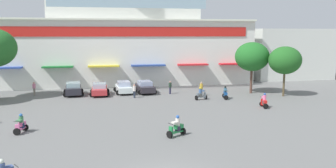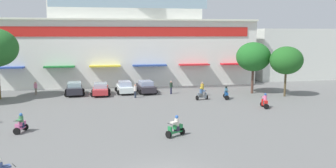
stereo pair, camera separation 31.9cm
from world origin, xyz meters
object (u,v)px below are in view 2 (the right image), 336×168
(plaza_tree_3, at_px, (253,57))
(scooter_rider_9, at_px, (226,94))
(pedestrian_3, at_px, (171,87))
(pedestrian_0, at_px, (135,90))
(scooter_rider_5, at_px, (21,125))
(pedestrian_1, at_px, (36,87))
(parked_car_0, at_px, (75,89))
(scooter_rider_1, at_px, (176,128))
(parked_car_1, at_px, (101,89))
(parked_car_3, at_px, (146,87))
(scooter_rider_3, at_px, (202,95))
(plaza_tree_1, at_px, (286,60))
(pedestrian_2, at_px, (202,88))
(scooter_rider_4, at_px, (265,102))
(parked_car_2, at_px, (125,87))

(plaza_tree_3, xyz_separation_m, scooter_rider_9, (-4.44, -2.94, -3.92))
(scooter_rider_9, relative_size, pedestrian_3, 0.93)
(pedestrian_0, height_order, pedestrian_3, pedestrian_3)
(scooter_rider_5, relative_size, pedestrian_1, 0.90)
(scooter_rider_9, distance_m, pedestrian_1, 22.69)
(parked_car_0, bearing_deg, scooter_rider_1, -64.18)
(parked_car_1, height_order, scooter_rider_5, scooter_rider_5)
(plaza_tree_3, xyz_separation_m, pedestrian_3, (-9.99, 1.30, -3.63))
(parked_car_0, xyz_separation_m, parked_car_3, (8.65, 0.04, -0.02))
(plaza_tree_3, bearing_deg, scooter_rider_3, -158.15)
(plaza_tree_1, distance_m, parked_car_1, 22.19)
(parked_car_1, bearing_deg, scooter_rider_1, -72.02)
(scooter_rider_9, bearing_deg, plaza_tree_3, 33.53)
(plaza_tree_3, height_order, scooter_rider_3, plaza_tree_3)
(scooter_rider_5, distance_m, pedestrian_2, 21.11)
(parked_car_3, relative_size, pedestrian_2, 2.70)
(parked_car_1, xyz_separation_m, pedestrian_1, (-7.72, 1.39, 0.19))
(plaza_tree_1, bearing_deg, pedestrian_1, 168.31)
(plaza_tree_1, xyz_separation_m, scooter_rider_4, (-5.18, -5.44, -3.62))
(scooter_rider_3, height_order, pedestrian_2, pedestrian_2)
(parked_car_1, xyz_separation_m, scooter_rider_5, (-5.50, -14.69, -0.14))
(pedestrian_2, bearing_deg, plaza_tree_1, -11.37)
(parked_car_1, bearing_deg, parked_car_0, 168.90)
(plaza_tree_3, relative_size, scooter_rider_4, 4.17)
(plaza_tree_1, relative_size, pedestrian_1, 3.62)
(parked_car_3, xyz_separation_m, scooter_rider_3, (5.65, -5.63, -0.15))
(parked_car_0, height_order, pedestrian_1, pedestrian_1)
(scooter_rider_4, height_order, pedestrian_3, pedestrian_3)
(plaza_tree_1, distance_m, pedestrian_0, 17.89)
(parked_car_2, height_order, scooter_rider_5, parked_car_2)
(scooter_rider_1, xyz_separation_m, pedestrian_2, (6.17, 14.90, 0.32))
(scooter_rider_3, relative_size, pedestrian_3, 0.91)
(scooter_rider_1, bearing_deg, scooter_rider_4, 35.61)
(parked_car_0, relative_size, pedestrian_3, 2.56)
(scooter_rider_5, bearing_deg, plaza_tree_1, 20.48)
(pedestrian_1, bearing_deg, parked_car_1, -10.24)
(scooter_rider_9, bearing_deg, pedestrian_2, 133.45)
(scooter_rider_1, relative_size, scooter_rider_4, 1.02)
(parked_car_0, xyz_separation_m, pedestrian_3, (11.59, -1.37, 0.13))
(scooter_rider_3, bearing_deg, plaza_tree_1, 1.94)
(scooter_rider_3, bearing_deg, pedestrian_3, 122.65)
(parked_car_1, distance_m, scooter_rider_3, 12.25)
(parked_car_0, relative_size, parked_car_1, 1.01)
(parked_car_1, bearing_deg, plaza_tree_3, -6.36)
(scooter_rider_9, bearing_deg, plaza_tree_1, 2.82)
(scooter_rider_3, xyz_separation_m, pedestrian_1, (-18.92, 6.37, 0.32))
(parked_car_3, relative_size, pedestrian_3, 2.83)
(parked_car_3, bearing_deg, scooter_rider_4, -45.10)
(pedestrian_2, bearing_deg, scooter_rider_5, -145.44)
(parked_car_2, distance_m, pedestrian_3, 5.80)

